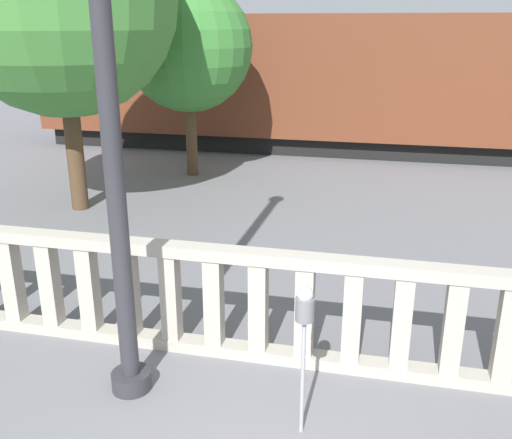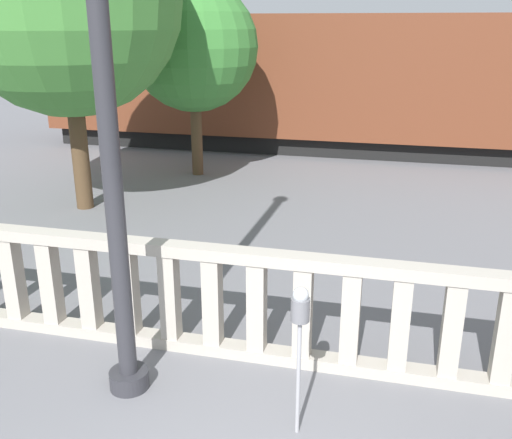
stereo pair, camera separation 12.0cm
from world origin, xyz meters
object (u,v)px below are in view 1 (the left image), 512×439
Objects in this scene: parking_meter at (305,317)px; train_near at (484,84)px; train_far at (299,64)px; tree_right at (188,47)px; lamppost at (106,76)px.

parking_meter is 13.52m from train_near.
train_near is at bearing -57.92° from train_far.
parking_meter is 0.32× the size of tree_right.
train_near is 13.33m from train_far.
parking_meter is 24.72m from train_far.
lamppost is at bearing -111.64° from train_near.
tree_right is (-2.37, 8.91, -0.10)m from lamppost.
lamppost is 9.22m from tree_right.
parking_meter is at bearing -103.75° from train_near.
train_far is 15.29m from tree_right.
train_far is (-1.99, 24.13, -1.45)m from lamppost.
parking_meter is at bearing -65.13° from tree_right.
parking_meter is (1.89, -0.27, -2.05)m from lamppost.
train_near is 8.50m from tree_right.
lamppost is 1.41× the size of tree_right.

